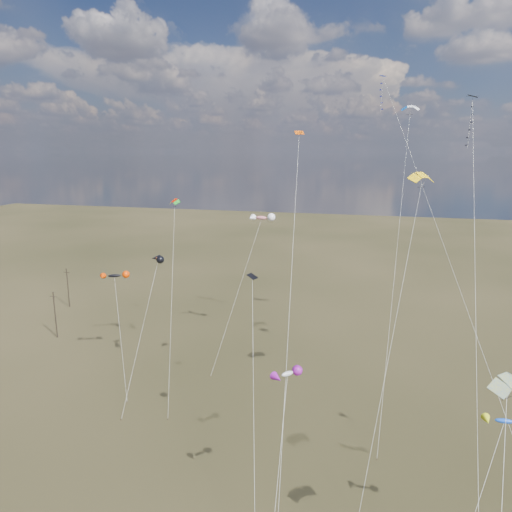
% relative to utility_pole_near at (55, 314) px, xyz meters
% --- Properties ---
extents(utility_pole_near, '(1.40, 0.20, 8.00)m').
position_rel_utility_pole_near_xyz_m(utility_pole_near, '(0.00, 0.00, 0.00)').
color(utility_pole_near, black).
rests_on(utility_pole_near, ground).
extents(utility_pole_far, '(1.40, 0.20, 8.00)m').
position_rel_utility_pole_near_xyz_m(utility_pole_far, '(-8.00, 14.00, 0.00)').
color(utility_pole_far, black).
rests_on(utility_pole_far, ground).
extents(diamond_black_high, '(2.19, 32.08, 36.52)m').
position_rel_utility_pole_near_xyz_m(diamond_black_high, '(60.02, -8.86, 27.19)').
color(diamond_black_high, black).
rests_on(diamond_black_high, ground).
extents(diamond_navy_tall, '(16.09, 28.40, 40.51)m').
position_rel_utility_pole_near_xyz_m(diamond_navy_tall, '(52.31, 1.79, 30.50)').
color(diamond_navy_tall, '#0F1A52').
rests_on(diamond_navy_tall, ground).
extents(diamond_black_mid, '(3.70, 11.39, 19.78)m').
position_rel_utility_pole_near_xyz_m(diamond_black_mid, '(41.31, -25.46, 10.19)').
color(diamond_black_mid, black).
rests_on(diamond_black_mid, ground).
extents(diamond_orange_center, '(3.26, 22.93, 32.69)m').
position_rel_utility_pole_near_xyz_m(diamond_orange_center, '(43.99, -21.68, 18.16)').
color(diamond_orange_center, '#DD4D01').
rests_on(diamond_orange_center, ground).
extents(parafoil_yellow, '(5.81, 16.81, 29.07)m').
position_rel_utility_pole_near_xyz_m(parafoil_yellow, '(55.21, -12.36, 24.18)').
color(parafoil_yellow, yellow).
rests_on(parafoil_yellow, ground).
extents(parafoil_blue_white, '(3.63, 29.20, 37.49)m').
position_rel_utility_pole_near_xyz_m(parafoil_blue_white, '(54.81, 9.58, 32.54)').
color(parafoil_blue_white, '#0D57B4').
rests_on(parafoil_blue_white, ground).
extents(parafoil_striped, '(3.66, 15.00, 18.44)m').
position_rel_utility_pole_near_xyz_m(parafoil_striped, '(58.96, -34.31, 13.66)').
color(parafoil_striped, '#E2CB05').
rests_on(parafoil_striped, ground).
extents(parafoil_tricolor, '(5.16, 13.91, 24.75)m').
position_rel_utility_pole_near_xyz_m(parafoil_tricolor, '(24.72, -4.73, 19.93)').
color(parafoil_tricolor, '#FAF925').
rests_on(parafoil_tricolor, ground).
extents(novelty_black_orange, '(8.47, 10.67, 14.11)m').
position_rel_utility_pole_near_xyz_m(novelty_black_orange, '(15.68, -6.13, 9.41)').
color(novelty_black_orange, black).
rests_on(novelty_black_orange, ground).
extents(novelty_orange_black, '(2.41, 11.88, 17.60)m').
position_rel_utility_pole_near_xyz_m(novelty_orange_black, '(23.80, -8.48, 12.86)').
color(novelty_orange_black, '#C84C0A').
rests_on(novelty_orange_black, ground).
extents(novelty_white_purple, '(2.04, 8.93, 14.43)m').
position_rel_utility_pole_near_xyz_m(novelty_white_purple, '(45.14, -29.54, 9.86)').
color(novelty_white_purple, silver).
rests_on(novelty_white_purple, ground).
extents(novelty_redwhite_stripe, '(5.98, 13.71, 21.50)m').
position_rel_utility_pole_near_xyz_m(novelty_redwhite_stripe, '(34.01, 6.13, 16.64)').
color(novelty_redwhite_stripe, red).
rests_on(novelty_redwhite_stripe, ground).
extents(novelty_blue_yellow, '(5.98, 8.12, 12.78)m').
position_rel_utility_pole_near_xyz_m(novelty_blue_yellow, '(60.45, -29.33, 8.22)').
color(novelty_blue_yellow, blue).
rests_on(novelty_blue_yellow, ground).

